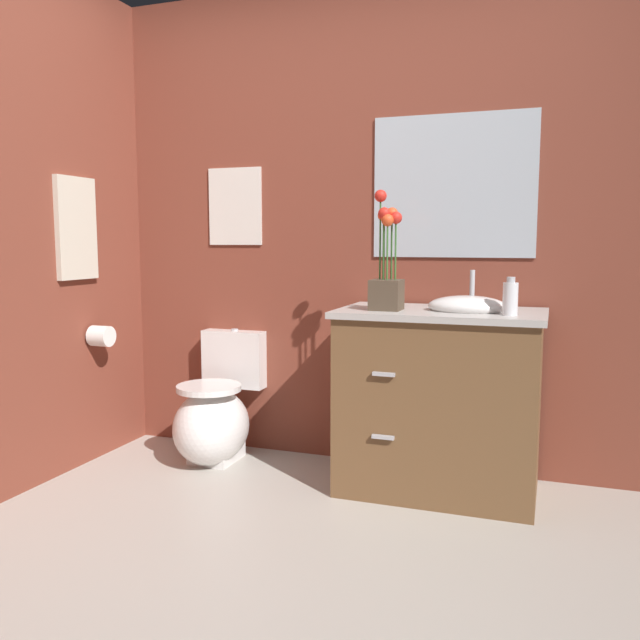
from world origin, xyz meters
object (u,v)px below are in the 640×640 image
(hanging_towel, at_px, (76,228))
(toilet_paper_roll, at_px, (101,336))
(vanity_cabinet, at_px, (440,399))
(toilet, at_px, (216,417))
(wall_poster, at_px, (235,207))
(flower_vase, at_px, (387,271))
(soap_bottle, at_px, (510,298))
(wall_mirror, at_px, (453,186))

(hanging_towel, xyz_separation_m, toilet_paper_roll, (0.06, 0.09, -0.57))
(vanity_cabinet, bearing_deg, toilet, 178.74)
(wall_poster, relative_size, hanging_towel, 0.81)
(toilet_paper_roll, bearing_deg, toilet, 19.09)
(toilet_paper_roll, bearing_deg, flower_vase, 3.19)
(toilet, distance_m, vanity_cabinet, 1.22)
(flower_vase, xyz_separation_m, hanging_towel, (-1.58, -0.18, 0.20))
(flower_vase, relative_size, soap_bottle, 3.34)
(vanity_cabinet, relative_size, toilet_paper_roll, 9.50)
(toilet, distance_m, flower_vase, 1.25)
(soap_bottle, relative_size, hanging_towel, 0.32)
(vanity_cabinet, distance_m, hanging_towel, 2.01)
(vanity_cabinet, relative_size, flower_vase, 1.90)
(flower_vase, xyz_separation_m, soap_bottle, (0.55, -0.04, -0.10))
(toilet, relative_size, soap_bottle, 4.19)
(flower_vase, bearing_deg, vanity_cabinet, 19.38)
(vanity_cabinet, bearing_deg, toilet_paper_roll, -174.51)
(vanity_cabinet, height_order, wall_mirror, wall_mirror)
(flower_vase, bearing_deg, toilet_paper_roll, -176.81)
(flower_vase, distance_m, soap_bottle, 0.56)
(wall_mirror, bearing_deg, soap_bottle, -53.09)
(flower_vase, distance_m, hanging_towel, 1.61)
(toilet, height_order, flower_vase, flower_vase)
(flower_vase, relative_size, wall_poster, 1.30)
(flower_vase, relative_size, hanging_towel, 1.06)
(toilet, relative_size, hanging_towel, 1.33)
(toilet, distance_m, wall_poster, 1.16)
(flower_vase, xyz_separation_m, wall_poster, (-0.96, 0.38, 0.33))
(flower_vase, bearing_deg, wall_mirror, 57.81)
(toilet_paper_roll, bearing_deg, wall_poster, 39.27)
(toilet, xyz_separation_m, toilet_paper_roll, (-0.57, -0.20, 0.44))
(wall_mirror, distance_m, hanging_towel, 1.92)
(vanity_cabinet, distance_m, wall_poster, 1.55)
(toilet, height_order, hanging_towel, hanging_towel)
(flower_vase, height_order, hanging_towel, hanging_towel)
(vanity_cabinet, xyz_separation_m, soap_bottle, (0.31, -0.12, 0.49))
(soap_bottle, height_order, wall_poster, wall_poster)
(toilet, distance_m, wall_mirror, 1.72)
(flower_vase, height_order, wall_mirror, wall_mirror)
(wall_poster, bearing_deg, flower_vase, -21.51)
(vanity_cabinet, distance_m, soap_bottle, 0.60)
(soap_bottle, distance_m, wall_mirror, 0.73)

